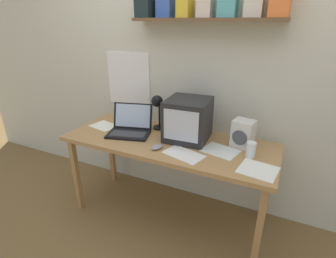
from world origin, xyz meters
TOP-DOWN VIEW (x-y plane):
  - ground_plane at (0.00, 0.00)m, footprint 12.00×12.00m
  - back_wall at (0.00, 0.43)m, footprint 5.60×0.24m
  - corner_desk at (0.00, 0.00)m, footprint 1.71×0.65m
  - crt_monitor at (0.13, 0.10)m, footprint 0.35×0.36m
  - laptop at (-0.36, 0.01)m, footprint 0.41×0.37m
  - desk_lamp at (-0.17, 0.15)m, footprint 0.11×0.16m
  - juice_glass at (0.65, -0.00)m, footprint 0.07×0.07m
  - space_heater at (0.56, 0.15)m, footprint 0.17×0.16m
  - computer_mouse at (-0.01, -0.17)m, footprint 0.09×0.12m
  - open_notebook at (-0.66, 0.03)m, footprint 0.27×0.23m
  - printed_handout at (0.43, -0.00)m, footprint 0.29×0.25m
  - loose_paper_near_laptop at (0.21, -0.17)m, footprint 0.33×0.24m
  - loose_paper_near_monitor at (0.72, -0.16)m, footprint 0.27×0.25m

SIDE VIEW (x-z plane):
  - ground_plane at x=0.00m, z-range 0.00..0.00m
  - corner_desk at x=0.00m, z-range 0.31..1.06m
  - open_notebook at x=-0.66m, z-range 0.75..0.76m
  - printed_handout at x=0.43m, z-range 0.75..0.76m
  - loose_paper_near_laptop at x=0.21m, z-range 0.75..0.76m
  - loose_paper_near_monitor at x=0.72m, z-range 0.75..0.76m
  - computer_mouse at x=-0.01m, z-range 0.75..0.79m
  - juice_glass at x=0.65m, z-range 0.75..0.86m
  - laptop at x=-0.36m, z-range 0.70..0.93m
  - space_heater at x=0.56m, z-range 0.75..0.96m
  - crt_monitor at x=0.13m, z-range 0.75..1.09m
  - desk_lamp at x=-0.17m, z-range 0.82..1.14m
  - back_wall at x=0.00m, z-range 0.01..2.61m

